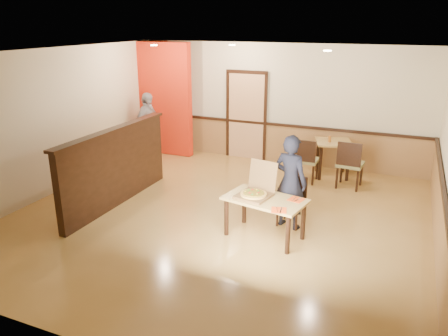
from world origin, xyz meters
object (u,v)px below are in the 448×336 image
object	(u,v)px
side_chair_right	(350,163)
diner_chair	(293,198)
side_table	(333,149)
diner	(290,182)
pizza_box	(255,192)
side_chair_left	(306,159)
passerby	(148,126)
condiment	(330,139)
main_table	(265,205)

from	to	relation	value
side_chair_right	diner_chair	bearing A→B (deg)	76.43
diner_chair	side_table	size ratio (longest dim) A/B	0.89
diner	pizza_box	xyz separation A→B (m)	(-0.43, -0.49, -0.06)
side_chair_left	passerby	bearing A→B (deg)	-1.87
passerby	condiment	size ratio (longest dim) A/B	11.34
diner_chair	diner	size ratio (longest dim) A/B	0.52
main_table	side_chair_left	distance (m)	2.72
side_table	passerby	xyz separation A→B (m)	(-4.43, -0.46, 0.21)
side_table	diner_chair	bearing A→B (deg)	-94.20
diner_chair	main_table	bearing A→B (deg)	-105.26
main_table	pizza_box	world-z (taller)	pizza_box
diner_chair	side_chair_right	bearing A→B (deg)	79.71
main_table	condiment	distance (m)	3.26
side_chair_right	condiment	distance (m)	0.79
diner	pizza_box	bearing A→B (deg)	63.75
side_chair_left	side_chair_right	distance (m)	0.90
side_chair_left	passerby	world-z (taller)	passerby
pizza_box	condiment	xyz separation A→B (m)	(0.57, 3.18, 0.14)
condiment	side_chair_left	bearing A→B (deg)	-126.93
main_table	passerby	size ratio (longest dim) A/B	0.82
side_chair_left	diner	bearing A→B (deg)	96.50
side_chair_left	side_chair_right	world-z (taller)	side_chair_right
side_table	passerby	bearing A→B (deg)	-174.08
pizza_box	diner_chair	bearing A→B (deg)	65.29
diner_chair	pizza_box	distance (m)	0.82
main_table	diner	world-z (taller)	diner
side_chair_right	side_table	distance (m)	0.77
main_table	side_chair_right	xyz separation A→B (m)	(0.92, 2.71, -0.01)
diner_chair	side_table	xyz separation A→B (m)	(0.20, 2.67, 0.16)
side_chair_left	passerby	distance (m)	3.99
side_table	pizza_box	xyz separation A→B (m)	(-0.65, -3.30, 0.11)
main_table	side_chair_left	world-z (taller)	side_chair_left
condiment	side_chair_right	bearing A→B (deg)	-44.19
diner	passerby	size ratio (longest dim) A/B	0.97
side_chair_right	side_table	size ratio (longest dim) A/B	1.08
main_table	side_chair_left	xyz separation A→B (m)	(0.02, 2.72, -0.04)
diner	pizza_box	world-z (taller)	diner
main_table	passerby	distance (m)	4.90
side_chair_left	side_table	distance (m)	0.77
side_chair_left	main_table	bearing A→B (deg)	90.04
passerby	side_table	bearing A→B (deg)	-84.47
side_chair_left	side_chair_right	size ratio (longest dim) A/B	0.95
side_chair_left	condiment	size ratio (longest dim) A/B	6.59
side_chair_right	side_chair_left	bearing A→B (deg)	3.59
main_table	diner_chair	xyz separation A→B (m)	(0.27, 0.67, -0.11)
diner_chair	passerby	world-z (taller)	passerby
diner_chair	side_table	world-z (taller)	diner_chair
main_table	diner	xyz separation A→B (m)	(0.25, 0.53, 0.23)
passerby	side_chair_right	bearing A→B (deg)	-92.33
diner	condiment	bearing A→B (deg)	-78.22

